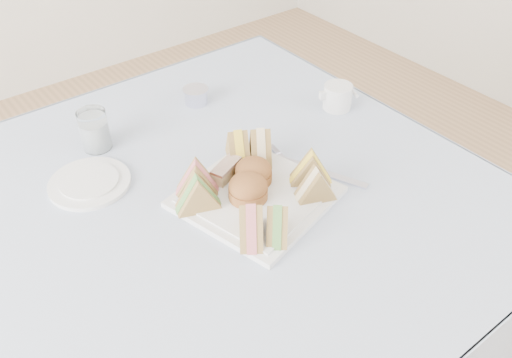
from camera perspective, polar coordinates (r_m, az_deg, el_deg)
table at (r=1.32m, az=-3.60°, el=-14.00°), size 0.90×0.90×0.74m
tablecloth at (r=1.05m, az=-4.40°, el=-1.74°), size 1.02×1.02×0.01m
serving_plate at (r=1.03m, az=0.00°, el=-1.89°), size 0.31×0.31×0.01m
sandwich_fl_a at (r=0.92m, az=-0.55°, el=-4.41°), size 0.08×0.09×0.07m
sandwich_fl_b at (r=0.93m, az=2.24°, el=-4.33°), size 0.08×0.08×0.07m
sandwich_fr_a at (r=1.04m, az=5.83°, el=1.20°), size 0.09×0.08×0.07m
sandwich_fr_b at (r=1.00m, az=6.34°, el=-0.48°), size 0.09×0.06×0.07m
sandwich_bl_a at (r=0.98m, az=-6.16°, el=-1.39°), size 0.09×0.07×0.07m
sandwich_bl_b at (r=1.02m, az=-6.26°, el=0.23°), size 0.09×0.08×0.07m
sandwich_br_a at (r=1.09m, az=0.46°, el=3.70°), size 0.08×0.09×0.08m
sandwich_br_b at (r=1.09m, az=-1.91°, el=3.51°), size 0.07×0.09×0.08m
scone_left at (r=1.00m, az=-0.84°, el=-1.00°), size 0.10×0.10×0.05m
scone_right at (r=1.04m, az=-0.27°, el=0.73°), size 0.10×0.10×0.05m
pastry_slice at (r=1.06m, az=-3.15°, el=0.85°), size 0.08×0.05×0.03m
side_plate at (r=1.11m, az=-17.11°, el=-0.40°), size 0.21×0.21×0.01m
water_glass at (r=1.19m, az=-16.65°, el=4.97°), size 0.07×0.07×0.09m
tea_strainer at (r=1.32m, az=-6.33°, el=8.62°), size 0.07×0.07×0.03m
knife at (r=1.10m, az=6.62°, el=0.84°), size 0.10×0.20×0.00m
fork at (r=1.08m, az=5.00°, el=0.04°), size 0.04×0.19×0.00m
creamer_jug at (r=1.30m, az=8.58°, el=8.56°), size 0.08×0.08×0.06m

